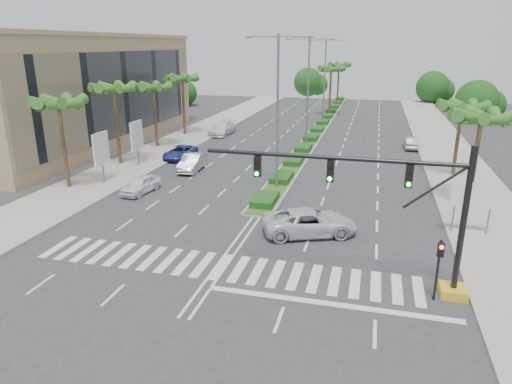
# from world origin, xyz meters

# --- Properties ---
(ground) EXTENTS (160.00, 160.00, 0.00)m
(ground) POSITION_xyz_m (0.00, 0.00, 0.00)
(ground) COLOR #333335
(ground) RESTS_ON ground
(footpath_right) EXTENTS (6.00, 120.00, 0.15)m
(footpath_right) POSITION_xyz_m (15.20, 20.00, 0.07)
(footpath_right) COLOR gray
(footpath_right) RESTS_ON ground
(footpath_left) EXTENTS (6.00, 120.00, 0.15)m
(footpath_left) POSITION_xyz_m (-15.20, 20.00, 0.07)
(footpath_left) COLOR gray
(footpath_left) RESTS_ON ground
(median) EXTENTS (2.20, 75.00, 0.20)m
(median) POSITION_xyz_m (0.00, 45.00, 0.10)
(median) COLOR gray
(median) RESTS_ON ground
(median_grass) EXTENTS (1.80, 75.00, 0.04)m
(median_grass) POSITION_xyz_m (0.00, 45.00, 0.22)
(median_grass) COLOR #376121
(median_grass) RESTS_ON median
(building) EXTENTS (12.00, 36.00, 12.00)m
(building) POSITION_xyz_m (-26.00, 26.00, 6.00)
(building) COLOR tan
(building) RESTS_ON ground
(signal_gantry) EXTENTS (12.60, 1.20, 7.20)m
(signal_gantry) POSITION_xyz_m (9.27, -0.00, 3.46)
(signal_gantry) COLOR gold
(signal_gantry) RESTS_ON ground
(pedestrian_signal) EXTENTS (0.28, 0.36, 3.00)m
(pedestrian_signal) POSITION_xyz_m (10.60, -0.68, 2.04)
(pedestrian_signal) COLOR black
(pedestrian_signal) RESTS_ON ground
(direction_sign) EXTENTS (2.70, 0.11, 3.40)m
(direction_sign) POSITION_xyz_m (13.50, 7.99, 2.45)
(direction_sign) COLOR slate
(direction_sign) RESTS_ON ground
(billboard_near) EXTENTS (0.18, 2.10, 4.35)m
(billboard_near) POSITION_xyz_m (-14.50, 12.00, 2.96)
(billboard_near) COLOR slate
(billboard_near) RESTS_ON ground
(billboard_far) EXTENTS (0.18, 2.10, 4.35)m
(billboard_far) POSITION_xyz_m (-14.50, 18.00, 2.96)
(billboard_far) COLOR slate
(billboard_far) RESTS_ON ground
(palm_left_near) EXTENTS (4.57, 4.68, 7.55)m
(palm_left_near) POSITION_xyz_m (-16.50, 10.00, 6.69)
(palm_left_near) COLOR brown
(palm_left_near) RESTS_ON ground
(palm_left_mid) EXTENTS (4.57, 4.68, 7.95)m
(palm_left_mid) POSITION_xyz_m (-16.50, 18.00, 7.08)
(palm_left_mid) COLOR brown
(palm_left_mid) RESTS_ON ground
(palm_left_far) EXTENTS (4.57, 4.68, 7.35)m
(palm_left_far) POSITION_xyz_m (-16.50, 26.00, 6.50)
(palm_left_far) COLOR brown
(palm_left_far) RESTS_ON ground
(palm_left_end) EXTENTS (4.57, 4.68, 7.75)m
(palm_left_end) POSITION_xyz_m (-16.50, 34.00, 6.88)
(palm_left_end) COLOR brown
(palm_left_end) RESTS_ON ground
(palm_right_near) EXTENTS (4.57, 4.68, 7.05)m
(palm_right_near) POSITION_xyz_m (14.50, 14.00, 6.20)
(palm_right_near) COLOR brown
(palm_right_near) RESTS_ON ground
(palm_right_far) EXTENTS (4.57, 4.68, 6.75)m
(palm_right_far) POSITION_xyz_m (14.50, 22.00, 5.91)
(palm_right_far) COLOR brown
(palm_right_far) RESTS_ON ground
(palm_median_a) EXTENTS (4.57, 4.68, 8.05)m
(palm_median_a) POSITION_xyz_m (0.00, 55.00, 7.17)
(palm_median_a) COLOR brown
(palm_median_a) RESTS_ON ground
(palm_median_b) EXTENTS (4.57, 4.68, 8.05)m
(palm_median_b) POSITION_xyz_m (0.00, 70.00, 7.17)
(palm_median_b) COLOR brown
(palm_median_b) RESTS_ON ground
(streetlight_near) EXTENTS (5.10, 0.25, 12.00)m
(streetlight_near) POSITION_xyz_m (0.00, 14.00, 6.81)
(streetlight_near) COLOR slate
(streetlight_near) RESTS_ON ground
(streetlight_mid) EXTENTS (5.10, 0.25, 12.00)m
(streetlight_mid) POSITION_xyz_m (0.00, 30.00, 6.81)
(streetlight_mid) COLOR slate
(streetlight_mid) RESTS_ON ground
(streetlight_far) EXTENTS (5.10, 0.25, 12.00)m
(streetlight_far) POSITION_xyz_m (0.00, 46.00, 6.81)
(streetlight_far) COLOR slate
(streetlight_far) RESTS_ON ground
(car_parked_a) EXTENTS (2.06, 4.14, 1.36)m
(car_parked_a) POSITION_xyz_m (-10.25, 10.43, 0.68)
(car_parked_a) COLOR white
(car_parked_a) RESTS_ON ground
(car_parked_b) EXTENTS (1.98, 4.82, 1.55)m
(car_parked_b) POSITION_xyz_m (-8.83, 17.77, 0.78)
(car_parked_b) COLOR #ADACB1
(car_parked_b) RESTS_ON ground
(car_parked_c) EXTENTS (2.41, 4.85, 1.32)m
(car_parked_c) POSITION_xyz_m (-11.80, 21.71, 0.66)
(car_parked_c) COLOR #2E3F8E
(car_parked_c) RESTS_ON ground
(car_parked_d) EXTENTS (2.44, 5.65, 1.62)m
(car_parked_d) POSITION_xyz_m (-11.80, 35.17, 0.81)
(car_parked_d) COLOR white
(car_parked_d) RESTS_ON ground
(car_crossing) EXTENTS (6.40, 4.63, 1.62)m
(car_crossing) POSITION_xyz_m (3.91, 5.54, 0.81)
(car_crossing) COLOR silver
(car_crossing) RESTS_ON ground
(car_right) EXTENTS (1.52, 4.10, 1.34)m
(car_right) POSITION_xyz_m (11.50, 32.69, 0.67)
(car_right) COLOR #AAA9AE
(car_right) RESTS_ON ground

